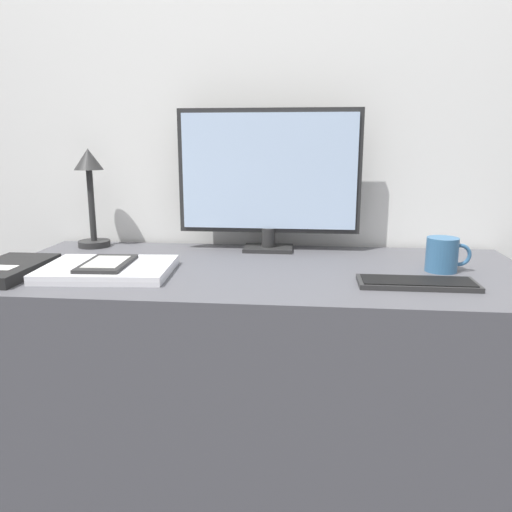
# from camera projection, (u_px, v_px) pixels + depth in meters

# --- Properties ---
(wall_back) EXTENTS (3.60, 0.05, 2.40)m
(wall_back) POSITION_uv_depth(u_px,v_px,m) (272.00, 104.00, 1.61)
(wall_back) COLOR silver
(wall_back) RESTS_ON ground_plane
(desk) EXTENTS (1.44, 0.63, 0.74)m
(desk) POSITION_uv_depth(u_px,v_px,m) (261.00, 393.00, 1.44)
(desk) COLOR #4C4C51
(desk) RESTS_ON ground_plane
(monitor) EXTENTS (0.57, 0.11, 0.44)m
(monitor) POSITION_uv_depth(u_px,v_px,m) (268.00, 176.00, 1.54)
(monitor) COLOR #262626
(monitor) RESTS_ON desk
(keyboard) EXTENTS (0.28, 0.11, 0.01)m
(keyboard) POSITION_uv_depth(u_px,v_px,m) (417.00, 283.00, 1.19)
(keyboard) COLOR #282828
(keyboard) RESTS_ON desk
(laptop) EXTENTS (0.34, 0.27, 0.02)m
(laptop) POSITION_uv_depth(u_px,v_px,m) (108.00, 269.00, 1.30)
(laptop) COLOR silver
(laptop) RESTS_ON desk
(ereader) EXTENTS (0.12, 0.19, 0.01)m
(ereader) POSITION_uv_depth(u_px,v_px,m) (107.00, 263.00, 1.29)
(ereader) COLOR black
(ereader) RESTS_ON laptop
(desk_lamp) EXTENTS (0.10, 0.10, 0.32)m
(desk_lamp) POSITION_uv_depth(u_px,v_px,m) (90.00, 185.00, 1.60)
(desk_lamp) COLOR #282828
(desk_lamp) RESTS_ON desk
(notebook) EXTENTS (0.15, 0.27, 0.03)m
(notebook) POSITION_uv_depth(u_px,v_px,m) (8.00, 269.00, 1.28)
(notebook) COLOR black
(notebook) RESTS_ON desk
(coffee_mug) EXTENTS (0.12, 0.08, 0.09)m
(coffee_mug) POSITION_uv_depth(u_px,v_px,m) (443.00, 255.00, 1.31)
(coffee_mug) COLOR #336089
(coffee_mug) RESTS_ON desk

